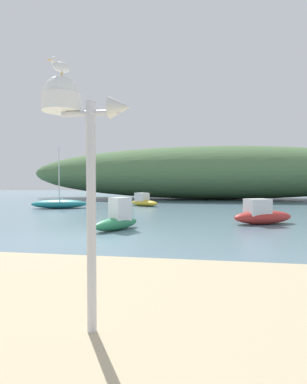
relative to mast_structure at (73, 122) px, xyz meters
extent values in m
plane|color=slate|center=(-2.41, 7.38, -2.88)|extent=(120.00, 120.00, 0.00)
ellipsoid|color=#517547|center=(2.41, 34.88, 0.33)|extent=(45.92, 12.20, 6.43)
cylinder|color=silver|center=(0.23, 0.00, -1.22)|extent=(0.12, 0.12, 2.93)
cylinder|color=silver|center=(0.23, 0.00, 0.10)|extent=(0.76, 0.07, 0.07)
cylinder|color=white|center=(-0.15, 0.00, 0.24)|extent=(0.50, 0.50, 0.21)
sphere|color=white|center=(-0.15, 0.00, 0.35)|extent=(0.46, 0.46, 0.46)
cone|color=silver|center=(0.61, 0.00, 0.16)|extent=(0.27, 0.28, 0.28)
cylinder|color=orange|center=(-0.14, -0.01, 0.61)|extent=(0.01, 0.01, 0.05)
cylinder|color=orange|center=(-0.17, 0.01, 0.61)|extent=(0.01, 0.01, 0.05)
ellipsoid|color=white|center=(-0.15, 0.00, 0.69)|extent=(0.24, 0.23, 0.13)
ellipsoid|color=#9EA0A8|center=(-0.15, 0.00, 0.71)|extent=(0.21, 0.21, 0.04)
sphere|color=white|center=(-0.22, -0.07, 0.76)|extent=(0.09, 0.09, 0.09)
cone|color=gold|center=(-0.27, -0.11, 0.75)|extent=(0.05, 0.05, 0.02)
ellipsoid|color=#B72D28|center=(4.56, 12.38, -2.54)|extent=(3.35, 2.33, 0.68)
cube|color=silver|center=(4.27, 12.25, -2.03)|extent=(1.38, 1.27, 0.82)
ellipsoid|color=teal|center=(-9.75, 19.30, -2.53)|extent=(4.58, 2.85, 0.70)
cylinder|color=silver|center=(-9.75, 19.30, -0.20)|extent=(0.08, 0.08, 4.39)
cylinder|color=silver|center=(-10.36, 19.10, -2.14)|extent=(1.86, 0.64, 0.06)
ellipsoid|color=gold|center=(-3.51, 22.69, -2.61)|extent=(3.12, 2.68, 0.54)
cube|color=silver|center=(-3.76, 22.87, -2.13)|extent=(1.37, 1.31, 0.80)
ellipsoid|color=#287A4C|center=(-2.16, 9.33, -2.61)|extent=(1.87, 2.66, 0.55)
cube|color=silver|center=(-2.04, 9.56, -1.99)|extent=(0.95, 1.09, 1.07)
camera|label=1|loc=(1.64, -3.73, -0.76)|focal=28.92mm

